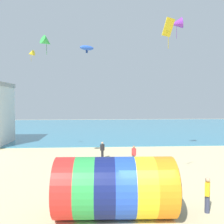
{
  "coord_description": "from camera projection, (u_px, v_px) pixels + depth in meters",
  "views": [
    {
      "loc": [
        -2.21,
        -11.18,
        5.58
      ],
      "look_at": [
        -1.36,
        2.46,
        4.91
      ],
      "focal_mm": 40.0,
      "sensor_mm": 36.0,
      "label": 1
    }
  ],
  "objects": [
    {
      "name": "kite_green_delta",
      "position": [
        47.0,
        42.0,
        20.49
      ],
      "size": [
        1.29,
        1.25,
        1.57
      ],
      "color": "green"
    },
    {
      "name": "bystander_mid_beach",
      "position": [
        134.0,
        155.0,
        21.49
      ],
      "size": [
        0.41,
        0.32,
        1.63
      ],
      "color": "#383D56",
      "rests_on": "ground"
    },
    {
      "name": "sea",
      "position": [
        108.0,
        128.0,
        49.46
      ],
      "size": [
        120.0,
        40.0,
        0.1
      ],
      "primitive_type": "cube",
      "color": "teal",
      "rests_on": "ground"
    },
    {
      "name": "kite_yellow_diamond",
      "position": [
        168.0,
        28.0,
        14.17
      ],
      "size": [
        0.8,
        0.73,
        1.68
      ],
      "color": "yellow"
    },
    {
      "name": "kite_handler",
      "position": [
        207.0,
        194.0,
        12.28
      ],
      "size": [
        0.37,
        0.42,
        1.78
      ],
      "color": "#383D56",
      "rests_on": "ground"
    },
    {
      "name": "bystander_near_water",
      "position": [
        102.0,
        150.0,
        23.59
      ],
      "size": [
        0.42,
        0.36,
        1.61
      ],
      "color": "black",
      "rests_on": "ground"
    },
    {
      "name": "kite_yellow_delta",
      "position": [
        31.0,
        53.0,
        24.71
      ],
      "size": [
        0.78,
        0.72,
        1.09
      ],
      "color": "yellow"
    },
    {
      "name": "ground_plane",
      "position": [
        145.0,
        220.0,
        11.55
      ],
      "size": [
        120.0,
        120.0,
        0.0
      ],
      "primitive_type": "plane",
      "color": "#CCBA8C"
    },
    {
      "name": "kite_blue_parafoil",
      "position": [
        87.0,
        48.0,
        14.8
      ],
      "size": [
        0.94,
        0.7,
        0.46
      ],
      "color": "blue"
    },
    {
      "name": "kite_purple_delta",
      "position": [
        177.0,
        24.0,
        23.3
      ],
      "size": [
        1.3,
        1.18,
        1.95
      ],
      "color": "purple"
    },
    {
      "name": "giant_inflatable_tube",
      "position": [
        115.0,
        187.0,
        11.86
      ],
      "size": [
        5.73,
        3.05,
        2.85
      ],
      "color": "red",
      "rests_on": "ground"
    }
  ]
}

